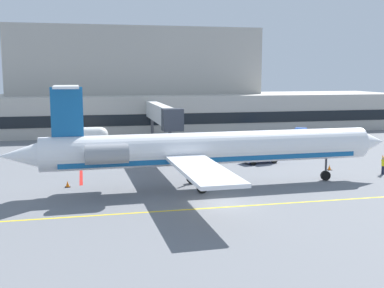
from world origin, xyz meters
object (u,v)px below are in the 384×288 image
(pushback_tractor, at_px, (208,141))
(regional_jet, at_px, (206,149))
(belt_loader, at_px, (296,136))
(baggage_tug, at_px, (264,154))
(marshaller, at_px, (383,165))
(fuel_tank, at_px, (81,135))

(pushback_tractor, bearing_deg, regional_jet, -105.22)
(regional_jet, relative_size, belt_loader, 8.00)
(baggage_tug, relative_size, pushback_tractor, 1.13)
(baggage_tug, distance_m, pushback_tractor, 12.79)
(regional_jet, bearing_deg, belt_loader, 50.64)
(regional_jet, bearing_deg, marshaller, 4.47)
(baggage_tug, height_order, belt_loader, baggage_tug)
(baggage_tug, bearing_deg, regional_jet, -133.06)
(regional_jet, distance_m, pushback_tractor, 23.26)
(regional_jet, xyz_separation_m, pushback_tractor, (6.07, 22.30, -2.56))
(regional_jet, bearing_deg, fuel_tank, 110.94)
(belt_loader, height_order, marshaller, belt_loader)
(belt_loader, xyz_separation_m, fuel_tank, (-30.35, 3.64, 0.46))
(pushback_tractor, xyz_separation_m, marshaller, (12.53, -20.85, 0.07))
(fuel_tank, height_order, marshaller, fuel_tank)
(marshaller, bearing_deg, regional_jet, -175.53)
(pushback_tractor, bearing_deg, belt_loader, 7.36)
(baggage_tug, distance_m, marshaller, 12.60)
(belt_loader, distance_m, marshaller, 22.65)
(regional_jet, xyz_separation_m, fuel_tank, (-10.61, 27.71, -2.03))
(pushback_tractor, distance_m, fuel_tank, 17.54)
(fuel_tank, distance_m, marshaller, 39.28)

